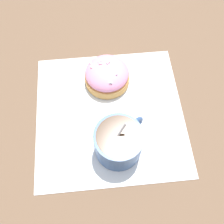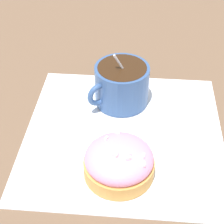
% 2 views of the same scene
% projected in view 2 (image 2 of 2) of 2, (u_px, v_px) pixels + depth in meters
% --- Properties ---
extents(ground_plane, '(3.00, 3.00, 0.00)m').
position_uv_depth(ground_plane, '(124.00, 134.00, 0.60)').
color(ground_plane, brown).
extents(paper_napkin, '(0.35, 0.35, 0.00)m').
position_uv_depth(paper_napkin, '(124.00, 133.00, 0.60)').
color(paper_napkin, white).
rests_on(paper_napkin, ground_plane).
extents(coffee_cup, '(0.09, 0.11, 0.10)m').
position_uv_depth(coffee_cup, '(124.00, 83.00, 0.64)').
color(coffee_cup, '#335184').
rests_on(coffee_cup, paper_napkin).
extents(frosted_pastry, '(0.10, 0.10, 0.05)m').
position_uv_depth(frosted_pastry, '(119.00, 162.00, 0.52)').
color(frosted_pastry, '#D19347').
rests_on(frosted_pastry, paper_napkin).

